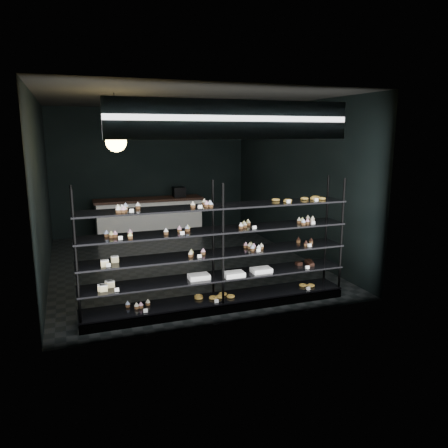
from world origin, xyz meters
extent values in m
cube|color=black|center=(0.00, 0.00, 0.01)|extent=(5.00, 6.00, 0.01)
cube|color=black|center=(0.00, 0.00, 3.20)|extent=(5.00, 6.00, 0.01)
cube|color=black|center=(0.00, 3.00, 1.60)|extent=(5.00, 0.01, 3.20)
cube|color=black|center=(0.00, -3.00, 1.60)|extent=(5.00, 0.01, 3.20)
cube|color=black|center=(-2.50, 0.00, 1.60)|extent=(0.01, 6.00, 3.20)
cube|color=black|center=(2.50, 0.00, 1.60)|extent=(0.01, 6.00, 3.20)
cube|color=black|center=(-0.06, -2.45, 0.06)|extent=(4.00, 0.50, 0.12)
cylinder|color=black|center=(-2.03, -2.67, 0.99)|extent=(0.04, 0.04, 1.85)
cylinder|color=black|center=(-2.03, -2.23, 0.99)|extent=(0.04, 0.04, 1.85)
cylinder|color=black|center=(-0.06, -2.67, 0.99)|extent=(0.04, 0.04, 1.85)
cylinder|color=black|center=(-0.06, -2.23, 0.99)|extent=(0.04, 0.04, 1.85)
cylinder|color=black|center=(1.91, -2.67, 0.99)|extent=(0.04, 0.04, 1.85)
cylinder|color=black|center=(1.91, -2.23, 0.99)|extent=(0.04, 0.04, 1.85)
cube|color=black|center=(-0.06, -2.45, 0.15)|extent=(4.00, 0.50, 0.03)
cube|color=black|center=(-0.06, -2.45, 0.50)|extent=(4.00, 0.50, 0.02)
cube|color=black|center=(-0.06, -2.45, 0.85)|extent=(4.00, 0.50, 0.02)
cube|color=black|center=(-0.06, -2.45, 1.20)|extent=(4.00, 0.50, 0.02)
cube|color=black|center=(-0.06, -2.45, 1.55)|extent=(4.00, 0.50, 0.02)
cube|color=white|center=(-1.36, -2.63, 1.59)|extent=(0.06, 0.04, 0.06)
cube|color=white|center=(-0.37, -2.63, 1.59)|extent=(0.06, 0.04, 0.06)
cube|color=white|center=(0.93, -2.63, 1.59)|extent=(0.05, 0.04, 0.06)
cube|color=white|center=(1.45, -2.63, 1.59)|extent=(0.06, 0.04, 0.06)
cube|color=white|center=(-1.47, -2.63, 1.24)|extent=(0.06, 0.04, 0.06)
cube|color=white|center=(-0.67, -2.63, 1.24)|extent=(0.05, 0.04, 0.06)
cube|color=white|center=(0.39, -2.63, 1.24)|extent=(0.06, 0.04, 0.06)
cube|color=white|center=(1.38, -2.63, 1.24)|extent=(0.06, 0.04, 0.06)
cube|color=white|center=(-1.61, -2.63, 0.89)|extent=(0.06, 0.04, 0.06)
cube|color=white|center=(-0.39, -2.63, 0.89)|extent=(0.06, 0.04, 0.06)
cube|color=white|center=(0.50, -2.63, 0.89)|extent=(0.05, 0.04, 0.06)
cube|color=white|center=(1.37, -2.63, 0.89)|extent=(0.06, 0.04, 0.06)
cube|color=white|center=(-1.57, -2.63, 0.54)|extent=(0.06, 0.04, 0.06)
cube|color=white|center=(1.38, -2.63, 0.54)|extent=(0.06, 0.04, 0.06)
cube|color=white|center=(-1.22, -2.63, 0.19)|extent=(0.06, 0.04, 0.06)
cube|color=white|center=(-0.12, -2.63, 0.19)|extent=(0.05, 0.04, 0.06)
cube|color=white|center=(1.33, -2.63, 0.19)|extent=(0.06, 0.04, 0.06)
cube|color=#0C163E|center=(0.00, -2.92, 2.75)|extent=(3.20, 0.04, 0.45)
cube|color=white|center=(0.00, -2.94, 2.75)|extent=(3.30, 0.02, 0.50)
cylinder|color=black|center=(-1.31, -1.19, 2.90)|extent=(0.01, 0.01, 0.57)
sphere|color=#FFC659|center=(-1.31, -1.19, 2.45)|extent=(0.33, 0.33, 0.33)
cube|color=silver|center=(-0.18, 2.50, 0.46)|extent=(2.58, 0.60, 0.92)
cube|color=black|center=(-0.18, 2.50, 0.95)|extent=(2.69, 0.65, 0.06)
cube|color=black|center=(0.60, 2.50, 1.10)|extent=(0.30, 0.30, 0.25)
camera|label=1|loc=(-2.08, -8.28, 2.58)|focal=35.00mm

